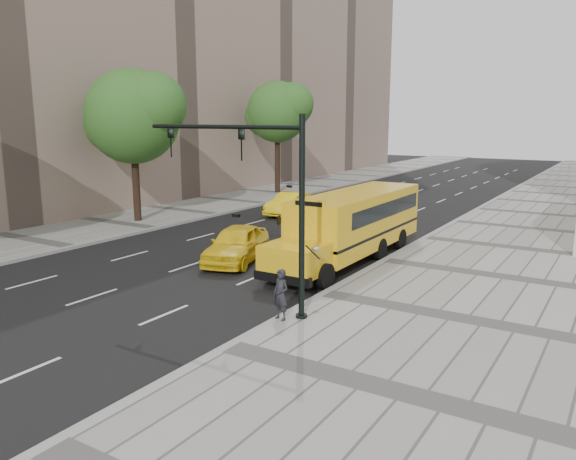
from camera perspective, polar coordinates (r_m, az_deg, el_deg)
The scene contains 12 objects.
ground at distance 27.85m, azimuth -1.78°, elevation -1.72°, with size 140.00×140.00×0.00m, color black.
sidewalk_museum at distance 23.62m, azimuth 23.36°, elevation -4.86°, with size 12.00×140.00×0.15m, color gray.
sidewalk_far at distance 35.02m, azimuth -16.94°, elevation 0.62°, with size 6.00×140.00×0.15m, color gray.
curb_museum at distance 25.10m, azimuth 9.72°, elevation -3.15°, with size 0.30×140.00×0.15m, color gray.
curb_far at distance 32.85m, azimuth -13.48°, elevation 0.12°, with size 0.30×140.00×0.15m, color gray.
tree_b at distance 34.81m, azimuth -15.40°, elevation 11.15°, with size 6.27×5.57×9.16m.
tree_c at distance 46.94m, azimuth -1.01°, elevation 11.96°, with size 5.63×5.00×9.27m.
school_bus at distance 25.40m, azimuth 6.79°, elevation 1.00°, with size 2.96×11.56×3.19m.
taxi_near at distance 24.87m, azimuth -5.26°, elevation -1.43°, with size 1.92×4.76×1.62m, color yellow.
taxi_far at distance 36.96m, azimuth 0.14°, elevation 2.68°, with size 1.54×4.41×1.45m, color yellow.
pedestrian at distance 17.34m, azimuth -0.74°, elevation -6.59°, with size 0.58×0.38×1.60m, color black.
traffic_signal at distance 17.57m, azimuth -2.54°, elevation 4.16°, with size 6.18×0.36×6.40m.
Camera 1 is at (15.04, -22.58, 6.28)m, focal length 35.00 mm.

